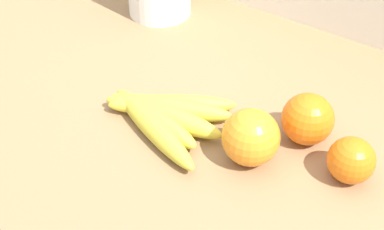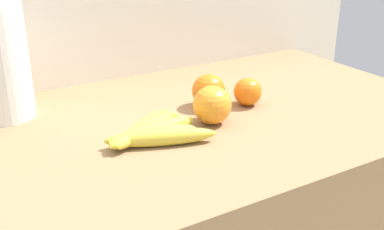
# 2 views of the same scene
# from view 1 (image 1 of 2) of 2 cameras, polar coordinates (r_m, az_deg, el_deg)

# --- Properties ---
(wall_back) EXTENTS (1.86, 0.06, 1.30)m
(wall_back) POSITION_cam_1_polar(r_m,az_deg,el_deg) (1.29, 9.17, 0.57)
(wall_back) COLOR silver
(wall_back) RESTS_ON ground
(banana_bunch) EXTENTS (0.21, 0.18, 0.04)m
(banana_bunch) POSITION_cam_1_polar(r_m,az_deg,el_deg) (0.83, -3.12, 0.02)
(banana_bunch) COLOR gold
(banana_bunch) RESTS_ON counter
(orange_center) EXTENTS (0.08, 0.08, 0.08)m
(orange_center) POSITION_cam_1_polar(r_m,az_deg,el_deg) (0.80, 12.11, -0.41)
(orange_center) COLOR orange
(orange_center) RESTS_ON counter
(orange_back_left) EXTENTS (0.07, 0.07, 0.07)m
(orange_back_left) POSITION_cam_1_polar(r_m,az_deg,el_deg) (0.76, 16.41, -4.66)
(orange_back_left) COLOR orange
(orange_back_left) RESTS_ON counter
(orange_back_right) EXTENTS (0.08, 0.08, 0.08)m
(orange_back_right) POSITION_cam_1_polar(r_m,az_deg,el_deg) (0.76, 6.22, -2.34)
(orange_back_right) COLOR orange
(orange_back_right) RESTS_ON counter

